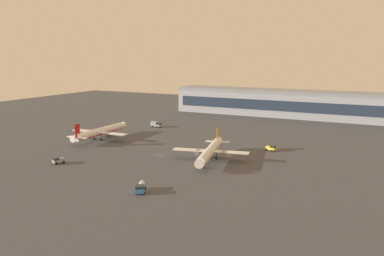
{
  "coord_description": "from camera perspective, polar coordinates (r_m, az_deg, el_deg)",
  "views": [
    {
      "loc": [
        77.94,
        -126.64,
        38.32
      ],
      "look_at": [
        -4.51,
        37.54,
        4.0
      ],
      "focal_mm": 37.01,
      "sensor_mm": 36.0,
      "label": 1
    }
  ],
  "objects": [
    {
      "name": "fuel_truck",
      "position": [
        113.73,
        -7.41,
        -8.47
      ],
      "size": [
        4.62,
        6.59,
        2.35
      ],
      "rotation": [
        0.0,
        0.0,
        3.59
      ],
      "color": "#3372BF",
      "rests_on": "ground"
    },
    {
      "name": "terminal_building",
      "position": [
        251.8,
        16.91,
        3.23
      ],
      "size": [
        173.32,
        22.4,
        16.4
      ],
      "color": "#9EA3AD",
      "rests_on": "ground"
    },
    {
      "name": "ground_plane",
      "position": [
        153.56,
        -4.8,
        -3.91
      ],
      "size": [
        416.0,
        416.0,
        0.0
      ],
      "primitive_type": "plane",
      "color": "#424449"
    },
    {
      "name": "baggage_tractor",
      "position": [
        162.46,
        11.28,
        -2.84
      ],
      "size": [
        4.51,
        2.97,
        2.25
      ],
      "rotation": [
        0.0,
        0.0,
        4.45
      ],
      "color": "yellow",
      "rests_on": "ground"
    },
    {
      "name": "airplane_terminal_side",
      "position": [
        184.99,
        -13.13,
        -0.53
      ],
      "size": [
        28.56,
        36.74,
        9.44
      ],
      "rotation": [
        0.0,
        0.0,
        0.02
      ],
      "color": "white",
      "rests_on": "ground"
    },
    {
      "name": "catering_truck",
      "position": [
        211.84,
        -5.23,
        0.55
      ],
      "size": [
        5.77,
        2.67,
        3.05
      ],
      "rotation": [
        0.0,
        0.0,
        4.66
      ],
      "color": "gray",
      "rests_on": "ground"
    },
    {
      "name": "maintenance_van",
      "position": [
        148.81,
        -18.69,
        -4.44
      ],
      "size": [
        3.27,
        4.56,
        2.25
      ],
      "rotation": [
        0.0,
        0.0,
        2.79
      ],
      "color": "gray",
      "rests_on": "ground"
    },
    {
      "name": "airplane_mid_apron",
      "position": [
        144.83,
        2.65,
        -3.33
      ],
      "size": [
        28.27,
        36.08,
        9.34
      ],
      "rotation": [
        0.0,
        0.0,
        3.36
      ],
      "color": "silver",
      "rests_on": "ground"
    }
  ]
}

